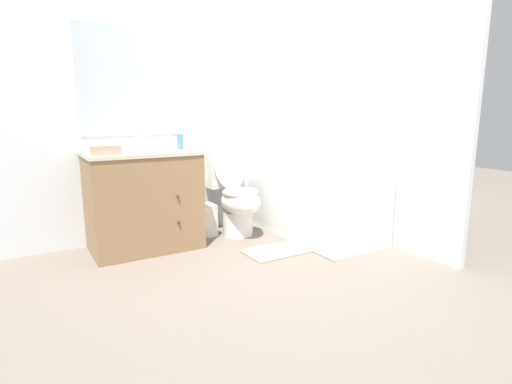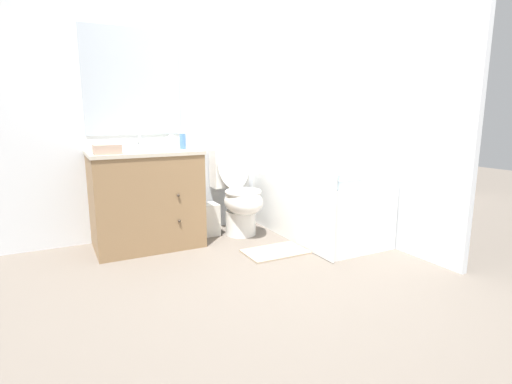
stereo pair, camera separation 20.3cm
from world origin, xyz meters
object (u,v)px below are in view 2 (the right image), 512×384
(sink_faucet, at_px, (138,145))
(hand_towel_folded, at_px, (107,149))
(toilet, at_px, (239,195))
(wastebasket, at_px, (206,220))
(bath_mat, at_px, (275,252))
(bathtub, at_px, (316,205))
(tissue_box, at_px, (172,143))
(soap_dispenser, at_px, (183,141))
(bath_towel_folded, at_px, (339,182))
(vanity_cabinet, at_px, (146,198))

(sink_faucet, distance_m, hand_towel_folded, 0.50)
(toilet, distance_m, wastebasket, 0.39)
(hand_towel_folded, height_order, bath_mat, hand_towel_folded)
(bath_mat, bearing_deg, bathtub, 24.89)
(sink_faucet, xyz_separation_m, toilet, (0.87, -0.25, -0.50))
(toilet, height_order, tissue_box, tissue_box)
(toilet, relative_size, soap_dispenser, 5.28)
(wastebasket, bearing_deg, bath_towel_folded, -49.94)
(tissue_box, relative_size, hand_towel_folded, 0.68)
(sink_faucet, relative_size, soap_dispenser, 0.87)
(sink_faucet, distance_m, bathtub, 1.76)
(vanity_cabinet, distance_m, toilet, 0.88)
(vanity_cabinet, xyz_separation_m, toilet, (0.87, -0.04, -0.05))
(bathtub, xyz_separation_m, bath_mat, (-0.63, -0.29, -0.28))
(bathtub, xyz_separation_m, hand_towel_folded, (-1.85, 0.22, 0.60))
(bath_towel_folded, xyz_separation_m, bath_mat, (-0.47, 0.22, -0.59))
(vanity_cabinet, height_order, bath_mat, vanity_cabinet)
(vanity_cabinet, bearing_deg, toilet, -2.64)
(vanity_cabinet, relative_size, bathtub, 0.66)
(tissue_box, distance_m, hand_towel_folded, 0.67)
(sink_faucet, relative_size, hand_towel_folded, 0.69)
(vanity_cabinet, xyz_separation_m, sink_faucet, (-0.00, 0.21, 0.45))
(toilet, distance_m, soap_dispenser, 0.76)
(hand_towel_folded, bearing_deg, soap_dispenser, 14.62)
(vanity_cabinet, relative_size, bath_towel_folded, 3.20)
(tissue_box, height_order, soap_dispenser, soap_dispenser)
(wastebasket, height_order, bath_mat, wastebasket)
(toilet, relative_size, bath_mat, 1.67)
(bath_towel_folded, bearing_deg, sink_faucet, 140.96)
(vanity_cabinet, height_order, tissue_box, tissue_box)
(sink_faucet, xyz_separation_m, wastebasket, (0.57, -0.16, -0.73))
(soap_dispenser, bearing_deg, vanity_cabinet, 177.68)
(bathtub, height_order, bath_mat, bathtub)
(bathtub, distance_m, wastebasket, 1.07)
(bath_mat, bearing_deg, wastebasket, 114.20)
(vanity_cabinet, height_order, bath_towel_folded, vanity_cabinet)
(vanity_cabinet, distance_m, wastebasket, 0.64)
(tissue_box, bearing_deg, hand_towel_folded, -152.76)
(wastebasket, bearing_deg, tissue_box, 166.02)
(wastebasket, xyz_separation_m, bath_towel_folded, (0.81, -0.96, 0.45))
(vanity_cabinet, relative_size, soap_dispenser, 5.59)
(sink_faucet, bearing_deg, toilet, -15.77)
(hand_towel_folded, relative_size, bath_towel_folded, 0.72)
(soap_dispenser, xyz_separation_m, bath_mat, (0.56, -0.68, -0.91))
(toilet, distance_m, bathtub, 0.76)
(soap_dispenser, bearing_deg, bathtub, -18.19)
(sink_faucet, height_order, wastebasket, sink_faucet)
(vanity_cabinet, height_order, wastebasket, vanity_cabinet)
(tissue_box, relative_size, soap_dispenser, 0.85)
(toilet, distance_m, bath_mat, 0.75)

